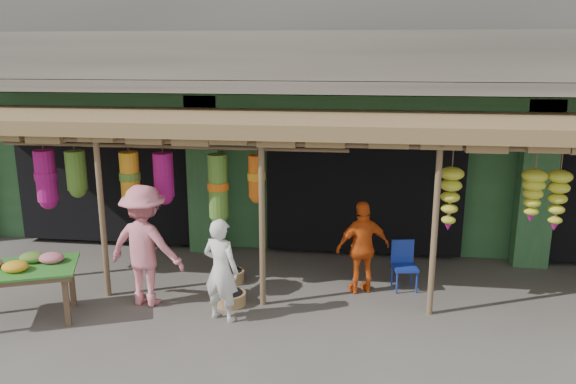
# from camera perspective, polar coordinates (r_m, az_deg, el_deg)

# --- Properties ---
(ground) EXTENTS (80.00, 80.00, 0.00)m
(ground) POSITION_cam_1_polar(r_m,az_deg,el_deg) (8.88, 7.45, -11.21)
(ground) COLOR #514C47
(ground) RESTS_ON ground
(building) EXTENTS (16.40, 6.80, 7.00)m
(building) POSITION_cam_1_polar(r_m,az_deg,el_deg) (12.90, 8.04, 12.18)
(building) COLOR gray
(building) RESTS_ON ground
(awning) EXTENTS (14.00, 2.70, 2.79)m
(awning) POSITION_cam_1_polar(r_m,az_deg,el_deg) (8.91, 7.06, 6.26)
(awning) COLOR brown
(awning) RESTS_ON ground
(flower_table) EXTENTS (1.81, 1.44, 0.95)m
(flower_table) POSITION_cam_1_polar(r_m,az_deg,el_deg) (8.89, -25.63, -7.17)
(flower_table) COLOR brown
(flower_table) RESTS_ON ground
(blue_chair) EXTENTS (0.45, 0.45, 0.79)m
(blue_chair) POSITION_cam_1_polar(r_m,az_deg,el_deg) (9.40, 11.67, -6.99)
(blue_chair) COLOR navy
(blue_chair) RESTS_ON ground
(basket_mid) EXTENTS (0.50, 0.50, 0.19)m
(basket_mid) POSITION_cam_1_polar(r_m,az_deg,el_deg) (8.81, -5.89, -10.70)
(basket_mid) COLOR olive
(basket_mid) RESTS_ON ground
(basket_right) EXTENTS (0.45, 0.45, 0.20)m
(basket_right) POSITION_cam_1_polar(r_m,az_deg,el_deg) (9.60, -5.77, -8.50)
(basket_right) COLOR #9F754A
(basket_right) RESTS_ON ground
(person_front) EXTENTS (0.64, 0.53, 1.52)m
(person_front) POSITION_cam_1_polar(r_m,az_deg,el_deg) (8.10, -6.83, -7.88)
(person_front) COLOR silver
(person_front) RESTS_ON ground
(person_vendor) EXTENTS (0.96, 0.67, 1.51)m
(person_vendor) POSITION_cam_1_polar(r_m,az_deg,el_deg) (9.02, 7.62, -5.60)
(person_vendor) COLOR #E35615
(person_vendor) RESTS_ON ground
(person_shopper) EXTENTS (1.31, 0.90, 1.87)m
(person_shopper) POSITION_cam_1_polar(r_m,az_deg,el_deg) (8.75, -14.31, -5.31)
(person_shopper) COLOR pink
(person_shopper) RESTS_ON ground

